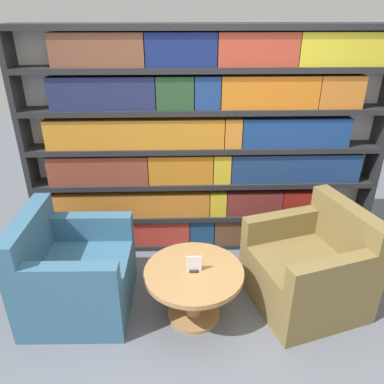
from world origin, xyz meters
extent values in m
plane|color=slate|center=(0.00, 0.00, 0.00)|extent=(14.00, 14.00, 0.00)
cube|color=silver|center=(0.00, 1.53, 1.08)|extent=(3.36, 0.05, 2.16)
cube|color=#262628|center=(-1.66, 1.40, 1.08)|extent=(0.05, 0.30, 2.16)
cube|color=#262628|center=(1.66, 1.40, 1.08)|extent=(0.05, 0.30, 2.16)
cube|color=#262628|center=(0.00, 1.40, 0.03)|extent=(3.26, 0.30, 0.05)
cube|color=#262628|center=(0.00, 1.40, 0.36)|extent=(3.26, 0.30, 0.05)
cube|color=#262628|center=(0.00, 1.40, 0.72)|extent=(3.26, 0.30, 0.05)
cube|color=#262628|center=(0.00, 1.40, 1.08)|extent=(3.26, 0.30, 0.05)
cube|color=#262628|center=(0.00, 1.40, 1.44)|extent=(3.26, 0.30, 0.05)
cube|color=#262628|center=(0.00, 1.40, 1.80)|extent=(3.26, 0.30, 0.05)
cube|color=#262628|center=(0.00, 1.40, 2.13)|extent=(3.26, 0.30, 0.05)
cube|color=#0F304E|center=(-1.39, 1.38, 0.19)|extent=(0.37, 0.20, 0.27)
cube|color=#BC362A|center=(-0.67, 1.38, 0.19)|extent=(1.05, 0.20, 0.27)
cube|color=navy|center=(-0.02, 1.38, 0.19)|extent=(0.25, 0.20, 0.27)
cube|color=brown|center=(0.41, 1.38, 0.19)|extent=(0.59, 0.20, 0.27)
cube|color=navy|center=(1.01, 1.38, 0.19)|extent=(0.58, 0.20, 0.27)
cube|color=orange|center=(-0.73, 1.38, 0.51)|extent=(1.56, 0.20, 0.25)
cube|color=gold|center=(0.14, 1.38, 0.51)|extent=(0.16, 0.20, 0.25)
cube|color=maroon|center=(0.51, 1.38, 0.51)|extent=(0.55, 0.20, 0.25)
cube|color=maroon|center=(1.02, 1.38, 0.51)|extent=(0.45, 0.20, 0.25)
cube|color=brown|center=(-1.01, 1.38, 0.89)|extent=(0.94, 0.20, 0.28)
cube|color=#C6751F|center=(-0.23, 1.38, 0.89)|extent=(0.61, 0.20, 0.28)
cube|color=gold|center=(0.17, 1.38, 0.89)|extent=(0.16, 0.20, 0.28)
cube|color=navy|center=(0.88, 1.38, 0.89)|extent=(1.24, 0.20, 0.28)
cube|color=orange|center=(-0.64, 1.38, 1.24)|extent=(1.62, 0.20, 0.27)
cube|color=orange|center=(0.26, 1.38, 1.24)|extent=(0.15, 0.20, 0.27)
cube|color=navy|center=(0.84, 1.38, 1.24)|extent=(0.99, 0.20, 0.27)
cube|color=#212750|center=(-0.90, 1.38, 1.61)|extent=(0.92, 0.20, 0.28)
cube|color=#284A2B|center=(-0.27, 1.38, 1.61)|extent=(0.33, 0.20, 0.28)
cube|color=navy|center=(0.02, 1.38, 1.61)|extent=(0.22, 0.20, 0.28)
cube|color=orange|center=(0.56, 1.38, 1.61)|extent=(0.86, 0.20, 0.28)
cube|color=orange|center=(1.20, 1.38, 1.61)|extent=(0.39, 0.20, 0.28)
cube|color=brown|center=(-0.90, 1.38, 1.96)|extent=(0.78, 0.20, 0.27)
cube|color=navy|center=(-0.21, 1.38, 1.96)|extent=(0.60, 0.20, 0.27)
cube|color=#B53F2B|center=(0.43, 1.38, 1.96)|extent=(0.67, 0.20, 0.27)
cube|color=gold|center=(1.20, 1.38, 1.96)|extent=(0.84, 0.20, 0.27)
cube|color=#386684|center=(-1.07, 0.48, 0.23)|extent=(0.83, 0.84, 0.45)
cube|color=#386684|center=(-1.41, 0.49, 0.66)|extent=(0.15, 0.83, 0.41)
cube|color=#386684|center=(-1.01, 0.13, 0.57)|extent=(0.68, 0.13, 0.23)
cube|color=#386684|center=(-1.00, 0.84, 0.57)|extent=(0.68, 0.13, 0.23)
cube|color=olive|center=(0.80, 0.48, 0.23)|extent=(1.02, 1.02, 0.45)
cube|color=olive|center=(1.12, 0.58, 0.66)|extent=(0.37, 0.83, 0.41)
cube|color=olive|center=(0.63, 0.80, 0.57)|extent=(0.68, 0.31, 0.23)
cube|color=olive|center=(0.83, 0.13, 0.57)|extent=(0.68, 0.31, 0.23)
cylinder|color=#AD7F4C|center=(-0.14, 0.35, 0.21)|extent=(0.14, 0.14, 0.41)
cylinder|color=#AD7F4C|center=(-0.14, 0.35, 0.01)|extent=(0.43, 0.43, 0.03)
cylinder|color=#AD7F4C|center=(-0.14, 0.35, 0.43)|extent=(0.78, 0.78, 0.04)
cube|color=black|center=(-0.14, 0.35, 0.46)|extent=(0.07, 0.06, 0.01)
cube|color=white|center=(-0.14, 0.35, 0.52)|extent=(0.12, 0.01, 0.13)
camera|label=1|loc=(-0.22, -1.97, 2.28)|focal=35.00mm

